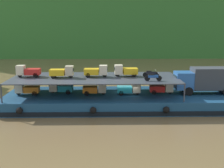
{
  "coord_description": "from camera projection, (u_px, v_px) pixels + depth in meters",
  "views": [
    {
      "loc": [
        -2.43,
        -32.52,
        9.56
      ],
      "look_at": [
        -1.77,
        0.0,
        2.7
      ],
      "focal_mm": 45.28,
      "sensor_mm": 36.0,
      "label": 1
    }
  ],
  "objects": [
    {
      "name": "covered_lorry",
      "position": [
        205.0,
        79.0,
        33.39
      ],
      "size": [
        7.86,
        2.31,
        3.1
      ],
      "color": "#285BA3",
      "rests_on": "cargo_barge"
    },
    {
      "name": "cargo_rack",
      "position": [
        95.0,
        78.0,
        33.05
      ],
      "size": [
        19.39,
        7.58,
        2.0
      ],
      "color": "#383D47",
      "rests_on": "cargo_barge"
    },
    {
      "name": "mini_truck_upper_mid",
      "position": [
        62.0,
        72.0,
        32.74
      ],
      "size": [
        2.74,
        1.2,
        1.38
      ],
      "color": "gold",
      "rests_on": "cargo_rack"
    },
    {
      "name": "ground_plane",
      "position": [
        127.0,
        106.0,
        33.83
      ],
      "size": [
        400.0,
        400.0,
        0.0
      ],
      "primitive_type": "plane",
      "color": "brown"
    },
    {
      "name": "mini_truck_lower_bow",
      "position": [
        162.0,
        88.0,
        33.46
      ],
      "size": [
        2.79,
        1.28,
        1.38
      ],
      "color": "red",
      "rests_on": "cargo_barge"
    },
    {
      "name": "mini_truck_lower_stern",
      "position": [
        27.0,
        89.0,
        32.96
      ],
      "size": [
        2.77,
        1.25,
        1.38
      ],
      "color": "orange",
      "rests_on": "cargo_barge"
    },
    {
      "name": "motorcycle_upper_port",
      "position": [
        153.0,
        77.0,
        30.85
      ],
      "size": [
        1.9,
        0.55,
        0.87
      ],
      "color": "black",
      "rests_on": "cargo_rack"
    },
    {
      "name": "mini_truck_lower_mid",
      "position": [
        95.0,
        89.0,
        33.02
      ],
      "size": [
        2.75,
        1.22,
        1.38
      ],
      "color": "orange",
      "rests_on": "cargo_barge"
    },
    {
      "name": "mini_truck_lower_fore",
      "position": [
        129.0,
        89.0,
        33.08
      ],
      "size": [
        2.75,
        1.21,
        1.38
      ],
      "color": "teal",
      "rests_on": "cargo_barge"
    },
    {
      "name": "mini_truck_upper_fore",
      "position": [
        96.0,
        71.0,
        33.24
      ],
      "size": [
        2.75,
        1.22,
        1.38
      ],
      "color": "gold",
      "rests_on": "cargo_rack"
    },
    {
      "name": "mini_truck_upper_stern",
      "position": [
        28.0,
        71.0,
        33.2
      ],
      "size": [
        2.75,
        1.22,
        1.38
      ],
      "color": "red",
      "rests_on": "cargo_rack"
    },
    {
      "name": "mini_truck_lower_aft",
      "position": [
        61.0,
        88.0,
        33.66
      ],
      "size": [
        2.79,
        1.28,
        1.38
      ],
      "color": "teal",
      "rests_on": "cargo_barge"
    },
    {
      "name": "mini_truck_upper_bow",
      "position": [
        126.0,
        71.0,
        33.58
      ],
      "size": [
        2.78,
        1.27,
        1.38
      ],
      "color": "gold",
      "rests_on": "cargo_rack"
    },
    {
      "name": "motorcycle_upper_centre",
      "position": [
        151.0,
        74.0,
        33.07
      ],
      "size": [
        1.9,
        0.55,
        0.87
      ],
      "color": "black",
      "rests_on": "cargo_rack"
    },
    {
      "name": "cargo_barge",
      "position": [
        127.0,
        100.0,
        33.65
      ],
      "size": [
        28.59,
        8.94,
        1.5
      ],
      "color": "navy",
      "rests_on": "ground"
    }
  ]
}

